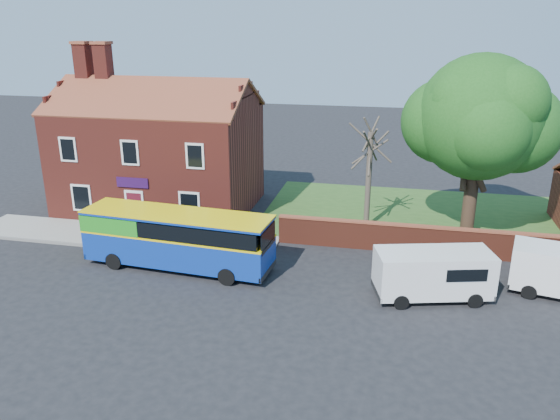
# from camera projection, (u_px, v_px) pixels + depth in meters

# --- Properties ---
(ground) EXTENTS (120.00, 120.00, 0.00)m
(ground) POSITION_uv_depth(u_px,v_px,m) (204.00, 295.00, 24.87)
(ground) COLOR black
(ground) RESTS_ON ground
(pavement) EXTENTS (18.00, 3.50, 0.12)m
(pavement) POSITION_uv_depth(u_px,v_px,m) (123.00, 236.00, 31.56)
(pavement) COLOR gray
(pavement) RESTS_ON ground
(kerb) EXTENTS (18.00, 0.15, 0.14)m
(kerb) POSITION_uv_depth(u_px,v_px,m) (108.00, 247.00, 29.94)
(kerb) COLOR slate
(kerb) RESTS_ON ground
(grass_strip) EXTENTS (26.00, 12.00, 0.04)m
(grass_strip) POSITION_uv_depth(u_px,v_px,m) (471.00, 220.00, 34.25)
(grass_strip) COLOR #426B28
(grass_strip) RESTS_ON ground
(shop_building) EXTENTS (12.30, 8.13, 10.50)m
(shop_building) POSITION_uv_depth(u_px,v_px,m) (160.00, 157.00, 35.77)
(shop_building) COLOR maroon
(shop_building) RESTS_ON ground
(boundary_wall) EXTENTS (22.00, 0.38, 1.60)m
(boundary_wall) POSITION_uv_depth(u_px,v_px,m) (485.00, 244.00, 28.46)
(boundary_wall) COLOR maroon
(boundary_wall) RESTS_ON ground
(bus) EXTENTS (9.73, 3.18, 2.92)m
(bus) POSITION_uv_depth(u_px,v_px,m) (172.00, 236.00, 27.26)
(bus) COLOR #0E339B
(bus) RESTS_ON ground
(van_near) EXTENTS (5.43, 3.27, 2.23)m
(van_near) POSITION_uv_depth(u_px,v_px,m) (434.00, 273.00, 24.26)
(van_near) COLOR white
(van_near) RESTS_ON ground
(large_tree) EXTENTS (8.49, 6.72, 10.35)m
(large_tree) POSITION_uv_depth(u_px,v_px,m) (481.00, 121.00, 29.18)
(large_tree) COLOR black
(large_tree) RESTS_ON ground
(bare_tree) EXTENTS (2.40, 2.86, 6.39)m
(bare_tree) POSITION_uv_depth(u_px,v_px,m) (369.00, 176.00, 31.89)
(bare_tree) COLOR #4C4238
(bare_tree) RESTS_ON ground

